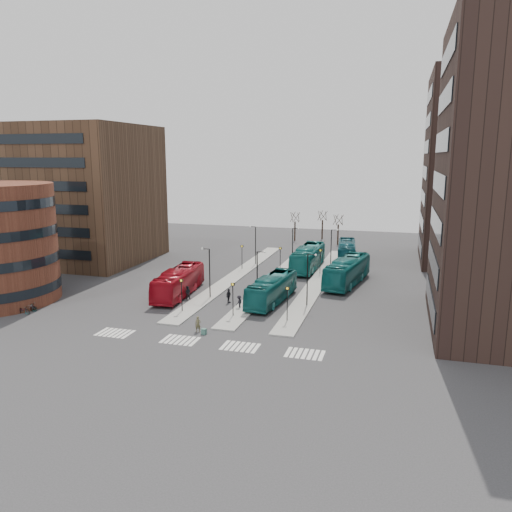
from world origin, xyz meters
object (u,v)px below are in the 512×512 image
(suitcase, at_px, (204,332))
(commuter_c, at_px, (239,302))
(traveller, at_px, (198,324))
(commuter_b, at_px, (229,296))
(teal_bus_d, at_px, (347,251))
(teal_bus_b, at_px, (308,258))
(commuter_a, at_px, (187,293))
(teal_bus_a, at_px, (272,289))
(bicycle_mid, at_px, (29,308))
(teal_bus_c, at_px, (347,271))
(bicycle_far, at_px, (30,307))
(red_bus, at_px, (179,282))
(bicycle_near, at_px, (23,310))

(suitcase, relative_size, commuter_c, 0.37)
(traveller, height_order, commuter_b, commuter_b)
(teal_bus_d, bearing_deg, teal_bus_b, -127.33)
(traveller, xyz_separation_m, commuter_c, (1.55, 8.44, -0.02))
(traveller, height_order, commuter_a, commuter_a)
(teal_bus_a, relative_size, bicycle_mid, 7.66)
(traveller, bearing_deg, teal_bus_c, 52.99)
(suitcase, xyz_separation_m, teal_bus_d, (9.68, 39.18, 1.34))
(teal_bus_c, relative_size, bicycle_mid, 8.65)
(teal_bus_c, bearing_deg, suitcase, -105.95)
(suitcase, height_order, teal_bus_c, teal_bus_c)
(teal_bus_a, distance_m, bicycle_mid, 27.65)
(suitcase, height_order, traveller, traveller)
(teal_bus_b, relative_size, commuter_b, 7.58)
(commuter_b, distance_m, bicycle_far, 22.44)
(red_bus, height_order, bicycle_near, red_bus)
(commuter_c, height_order, bicycle_far, commuter_c)
(teal_bus_b, xyz_separation_m, bicycle_mid, (-26.23, -29.73, -1.36))
(teal_bus_d, relative_size, commuter_a, 7.13)
(commuter_a, bearing_deg, bicycle_far, 13.73)
(teal_bus_a, height_order, commuter_c, teal_bus_a)
(commuter_c, height_order, bicycle_near, commuter_c)
(red_bus, xyz_separation_m, commuter_c, (8.96, -3.17, -0.93))
(red_bus, bearing_deg, teal_bus_a, -3.26)
(teal_bus_d, bearing_deg, commuter_c, -112.15)
(teal_bus_a, bearing_deg, commuter_a, -165.45)
(red_bus, bearing_deg, teal_bus_c, 25.52)
(red_bus, height_order, teal_bus_d, red_bus)
(commuter_a, bearing_deg, teal_bus_c, -162.47)
(teal_bus_a, xyz_separation_m, teal_bus_d, (5.99, 26.75, 0.02))
(red_bus, relative_size, teal_bus_c, 0.93)
(traveller, relative_size, commuter_b, 0.92)
(suitcase, bearing_deg, bicycle_far, -172.02)
(traveller, distance_m, bicycle_near, 20.76)
(commuter_a, relative_size, bicycle_far, 0.90)
(commuter_b, bearing_deg, traveller, -166.82)
(suitcase, xyz_separation_m, commuter_c, (0.72, 8.96, 0.48))
(teal_bus_b, distance_m, bicycle_mid, 39.67)
(teal_bus_d, bearing_deg, bicycle_near, -134.51)
(teal_bus_c, xyz_separation_m, bicycle_far, (-32.98, -22.13, -1.34))
(traveller, xyz_separation_m, bicycle_far, (-20.76, 0.91, -0.31))
(commuter_c, bearing_deg, suitcase, 8.44)
(teal_bus_a, xyz_separation_m, teal_bus_c, (7.70, 11.13, 0.21))
(teal_bus_a, bearing_deg, commuter_b, -155.31)
(teal_bus_d, bearing_deg, traveller, -110.85)
(traveller, distance_m, commuter_a, 11.71)
(teal_bus_b, bearing_deg, bicycle_near, -129.32)
(bicycle_mid, bearing_deg, traveller, -114.84)
(red_bus, xyz_separation_m, teal_bus_b, (12.87, 18.88, 0.11))
(bicycle_far, bearing_deg, commuter_c, -78.50)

